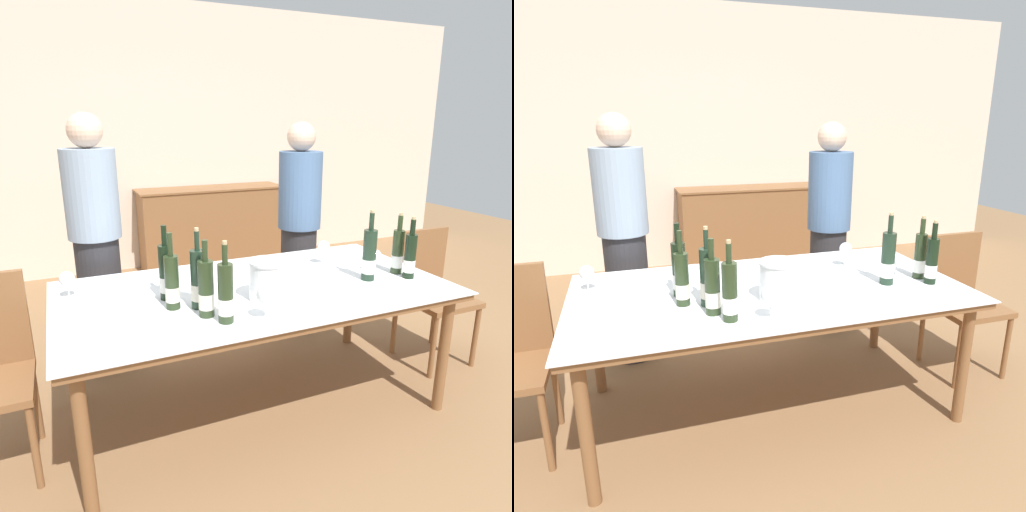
% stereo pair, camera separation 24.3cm
% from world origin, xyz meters
% --- Properties ---
extents(ground_plane, '(12.00, 12.00, 0.00)m').
position_xyz_m(ground_plane, '(0.00, 0.00, 0.00)').
color(ground_plane, olive).
extents(back_wall, '(8.00, 0.10, 2.80)m').
position_xyz_m(back_wall, '(0.00, 2.98, 1.40)').
color(back_wall, beige).
rests_on(back_wall, ground_plane).
extents(sideboard_cabinet, '(1.63, 0.46, 0.90)m').
position_xyz_m(sideboard_cabinet, '(0.63, 2.69, 0.45)').
color(sideboard_cabinet, brown).
rests_on(sideboard_cabinet, ground_plane).
extents(dining_table, '(2.09, 1.10, 0.74)m').
position_xyz_m(dining_table, '(0.00, 0.00, 0.68)').
color(dining_table, brown).
rests_on(dining_table, ground_plane).
extents(ice_bucket, '(0.20, 0.20, 0.21)m').
position_xyz_m(ice_bucket, '(-0.01, -0.18, 0.85)').
color(ice_bucket, white).
rests_on(ice_bucket, dining_table).
extents(wine_bottle_0, '(0.07, 0.07, 0.36)m').
position_xyz_m(wine_bottle_0, '(0.88, -0.20, 0.86)').
color(wine_bottle_0, black).
rests_on(wine_bottle_0, dining_table).
extents(wine_bottle_1, '(0.07, 0.07, 0.36)m').
position_xyz_m(wine_bottle_1, '(0.87, -0.10, 0.86)').
color(wine_bottle_1, '#28381E').
rests_on(wine_bottle_1, dining_table).
extents(wine_bottle_2, '(0.07, 0.07, 0.38)m').
position_xyz_m(wine_bottle_2, '(-0.48, -0.10, 0.86)').
color(wine_bottle_2, '#28381E').
rests_on(wine_bottle_2, dining_table).
extents(wine_bottle_3, '(0.08, 0.08, 0.40)m').
position_xyz_m(wine_bottle_3, '(-0.36, -0.14, 0.87)').
color(wine_bottle_3, '#1E3323').
rests_on(wine_bottle_3, dining_table).
extents(wine_bottle_4, '(0.08, 0.08, 0.40)m').
position_xyz_m(wine_bottle_4, '(0.64, -0.14, 0.87)').
color(wine_bottle_4, '#1E3323').
rests_on(wine_bottle_4, dining_table).
extents(wine_bottle_5, '(0.07, 0.07, 0.37)m').
position_xyz_m(wine_bottle_5, '(-0.36, -0.25, 0.86)').
color(wine_bottle_5, '#28381E').
rests_on(wine_bottle_5, dining_table).
extents(wine_bottle_6, '(0.07, 0.07, 0.38)m').
position_xyz_m(wine_bottle_6, '(-0.30, -0.35, 0.87)').
color(wine_bottle_6, '#28381E').
rests_on(wine_bottle_6, dining_table).
extents(wine_bottle_7, '(0.07, 0.07, 0.39)m').
position_xyz_m(wine_bottle_7, '(-0.48, 0.03, 0.87)').
color(wine_bottle_7, black).
rests_on(wine_bottle_7, dining_table).
extents(wine_glass_0, '(0.08, 0.08, 0.14)m').
position_xyz_m(wine_glass_0, '(-0.94, 0.25, 0.83)').
color(wine_glass_0, white).
rests_on(wine_glass_0, dining_table).
extents(wine_glass_1, '(0.08, 0.08, 0.15)m').
position_xyz_m(wine_glass_1, '(0.56, 0.22, 0.85)').
color(wine_glass_1, white).
rests_on(wine_glass_1, dining_table).
extents(wine_glass_2, '(0.08, 0.08, 0.14)m').
position_xyz_m(wine_glass_2, '(0.77, -0.03, 0.83)').
color(wine_glass_2, white).
rests_on(wine_glass_2, dining_table).
extents(wine_glass_3, '(0.09, 0.09, 0.16)m').
position_xyz_m(wine_glass_3, '(-0.12, -0.39, 0.85)').
color(wine_glass_3, white).
rests_on(wine_glass_3, dining_table).
extents(chair_right_end, '(0.42, 0.42, 0.90)m').
position_xyz_m(chair_right_end, '(1.34, 0.08, 0.52)').
color(chair_right_end, brown).
rests_on(chair_right_end, ground_plane).
extents(person_host, '(0.33, 0.33, 1.66)m').
position_xyz_m(person_host, '(-0.74, 0.86, 0.84)').
color(person_host, '#2D2D33').
rests_on(person_host, ground_plane).
extents(person_guest_left, '(0.33, 0.33, 1.60)m').
position_xyz_m(person_guest_left, '(0.77, 0.91, 0.81)').
color(person_guest_left, '#2D2D33').
rests_on(person_guest_left, ground_plane).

